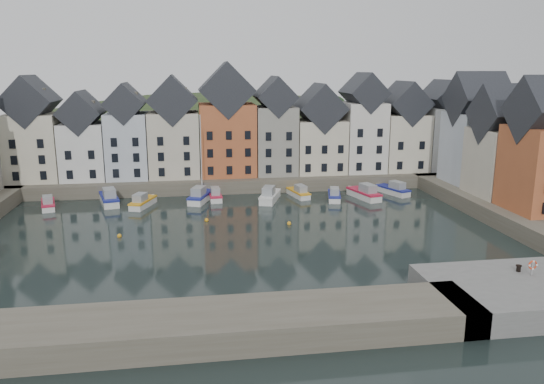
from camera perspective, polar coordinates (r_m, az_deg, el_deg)
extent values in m
plane|color=black|center=(59.69, -2.97, -5.14)|extent=(260.00, 260.00, 0.00)
cube|color=#524D3F|center=(88.39, -4.89, 1.55)|extent=(90.00, 16.00, 2.00)
cube|color=#524D3F|center=(75.09, 26.13, -1.87)|extent=(14.00, 54.00, 2.00)
cube|color=#60605E|center=(48.88, 26.68, -9.57)|extent=(18.00, 10.00, 2.00)
cube|color=#524D3F|center=(39.00, -14.89, -14.34)|extent=(50.00, 6.00, 2.00)
ellipsoid|color=#23381C|center=(118.39, -5.54, -4.97)|extent=(153.60, 70.40, 64.00)
sphere|color=black|center=(108.17, -13.17, 7.50)|extent=(5.77, 5.77, 5.77)
sphere|color=black|center=(121.47, 5.96, 8.08)|extent=(5.27, 5.27, 5.27)
sphere|color=black|center=(117.20, 10.08, 7.65)|extent=(5.07, 5.07, 5.07)
sphere|color=black|center=(113.85, 1.44, 7.66)|extent=(5.01, 5.01, 5.01)
sphere|color=black|center=(118.19, -24.50, 6.09)|extent=(3.94, 3.94, 3.94)
sphere|color=black|center=(121.91, 7.61, 8.02)|extent=(5.21, 5.21, 5.21)
sphere|color=black|center=(115.77, -4.91, 7.96)|extent=(5.45, 5.45, 5.45)
sphere|color=black|center=(113.86, 13.89, 6.98)|extent=(4.49, 4.49, 4.49)
cube|color=beige|center=(88.50, -24.14, 4.42)|extent=(7.67, 8.00, 10.07)
cube|color=black|center=(87.85, -24.57, 8.89)|extent=(7.67, 8.16, 7.67)
cube|color=silver|center=(86.93, -19.47, 4.20)|extent=(6.56, 8.00, 8.61)
cube|color=black|center=(86.28, -19.77, 8.08)|extent=(6.56, 8.16, 6.56)
cube|color=silver|center=(85.82, -15.21, 4.86)|extent=(6.20, 8.00, 10.02)
cube|color=black|center=(85.18, -15.48, 9.21)|extent=(6.20, 8.16, 6.20)
cube|color=beige|center=(85.28, -10.46, 5.07)|extent=(7.70, 8.00, 10.08)
cube|color=black|center=(84.61, -10.65, 9.73)|extent=(7.70, 8.16, 7.70)
cube|color=#AF5832|center=(85.32, -4.84, 5.65)|extent=(8.69, 8.00, 11.28)
cube|color=black|center=(84.67, -4.95, 10.89)|extent=(8.69, 8.16, 8.69)
cube|color=gray|center=(86.19, 0.30, 5.61)|extent=(6.43, 8.00, 10.78)
cube|color=black|center=(85.55, 0.31, 10.25)|extent=(6.43, 8.16, 6.43)
cube|color=beige|center=(87.75, 5.03, 4.96)|extent=(7.88, 8.00, 8.56)
cube|color=black|center=(87.09, 5.12, 9.02)|extent=(7.88, 8.16, 7.88)
cube|color=silver|center=(89.56, 9.65, 5.87)|extent=(6.50, 8.00, 11.27)
cube|color=black|center=(88.96, 9.83, 10.50)|extent=(6.50, 8.16, 6.50)
cube|color=beige|center=(92.10, 13.79, 5.26)|extent=(7.23, 8.00, 9.32)
cube|color=black|center=(91.48, 14.01, 9.26)|extent=(7.23, 8.16, 7.23)
cube|color=silver|center=(94.84, 17.66, 5.54)|extent=(6.18, 8.00, 10.32)
cube|color=black|center=(94.26, 17.95, 9.57)|extent=(6.18, 8.16, 6.18)
cube|color=silver|center=(84.42, 20.96, 4.44)|extent=(7.47, 8.00, 10.38)
cube|color=black|center=(83.74, 21.36, 9.29)|extent=(7.62, 8.00, 8.00)
cube|color=beige|center=(77.75, 23.77, 2.95)|extent=(8.14, 8.00, 8.89)
cube|color=black|center=(76.99, 24.21, 7.66)|extent=(8.30, 8.00, 8.00)
sphere|color=orange|center=(67.06, -7.06, -3.02)|extent=(0.50, 0.50, 0.50)
sphere|color=orange|center=(65.17, 1.86, -3.40)|extent=(0.50, 0.50, 0.50)
sphere|color=orange|center=(62.86, -16.10, -4.56)|extent=(0.50, 0.50, 0.50)
cube|color=silver|center=(78.87, -22.92, -1.40)|extent=(2.87, 5.57, 0.98)
cube|color=#BE1B3A|center=(78.74, -22.95, -1.02)|extent=(2.98, 5.69, 0.22)
cube|color=gray|center=(77.84, -22.98, -0.78)|extent=(1.73, 2.38, 1.07)
cube|color=silver|center=(78.59, -17.12, -0.92)|extent=(3.64, 7.03, 1.24)
cube|color=navy|center=(78.43, -17.15, -0.44)|extent=(3.78, 7.19, 0.28)
cube|color=gray|center=(77.30, -17.10, -0.12)|extent=(2.20, 3.00, 1.35)
cube|color=silver|center=(75.70, -13.69, -1.28)|extent=(3.48, 5.95, 1.04)
cube|color=orange|center=(75.56, -13.71, -0.86)|extent=(3.60, 6.08, 0.24)
cube|color=gray|center=(74.67, -14.00, -0.59)|extent=(2.00, 2.59, 1.14)
cube|color=silver|center=(77.13, -7.65, -0.72)|extent=(3.94, 6.74, 1.19)
cube|color=navy|center=(76.97, -7.66, -0.25)|extent=(4.09, 6.90, 0.27)
cube|color=gray|center=(75.93, -7.90, 0.06)|extent=(2.27, 2.94, 1.29)
cylinder|color=silver|center=(76.51, -7.64, 3.83)|extent=(0.15, 0.15, 11.85)
cube|color=silver|center=(78.03, -6.17, -0.56)|extent=(1.89, 5.49, 0.99)
cube|color=#BE1B3A|center=(77.91, -6.18, -0.17)|extent=(1.99, 5.61, 0.23)
cube|color=gray|center=(76.99, -6.13, 0.08)|extent=(1.37, 2.23, 1.08)
cube|color=silver|center=(76.72, -0.22, -0.68)|extent=(3.97, 6.69, 1.18)
cube|color=silver|center=(76.57, -0.22, -0.21)|extent=(4.11, 6.84, 0.27)
cube|color=gray|center=(75.51, -0.36, 0.10)|extent=(2.27, 2.92, 1.28)
cube|color=silver|center=(79.29, 2.85, -0.28)|extent=(2.74, 5.60, 0.99)
cube|color=orange|center=(79.17, 2.85, 0.10)|extent=(2.85, 5.72, 0.22)
cube|color=gray|center=(78.33, 3.09, 0.36)|extent=(1.69, 2.37, 1.08)
cube|color=silver|center=(78.04, 6.69, -0.57)|extent=(2.83, 5.66, 1.00)
cube|color=navy|center=(77.91, 6.71, -0.18)|extent=(2.94, 5.79, 0.23)
cube|color=gray|center=(77.00, 6.74, 0.07)|extent=(1.73, 2.41, 1.09)
cube|color=silver|center=(79.36, 9.84, -0.40)|extent=(3.58, 6.80, 1.20)
cube|color=#BE1B3A|center=(79.21, 9.86, 0.06)|extent=(3.72, 6.96, 0.27)
cube|color=gray|center=(78.27, 10.27, 0.38)|extent=(2.15, 2.91, 1.30)
cube|color=silver|center=(82.99, 12.87, 0.03)|extent=(3.75, 6.09, 1.07)
cube|color=navy|center=(82.86, 12.89, 0.42)|extent=(3.88, 6.23, 0.24)
cube|color=gray|center=(82.11, 13.32, 0.70)|extent=(2.12, 2.67, 1.17)
cylinder|color=black|center=(49.70, 25.00, -7.48)|extent=(0.36, 0.36, 0.50)
cylinder|color=black|center=(49.61, 25.03, -7.19)|extent=(0.48, 0.48, 0.08)
cube|color=gray|center=(49.26, 26.17, -7.41)|extent=(0.10, 0.10, 1.10)
torus|color=red|center=(49.11, 26.24, -7.05)|extent=(0.80, 0.14, 0.80)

